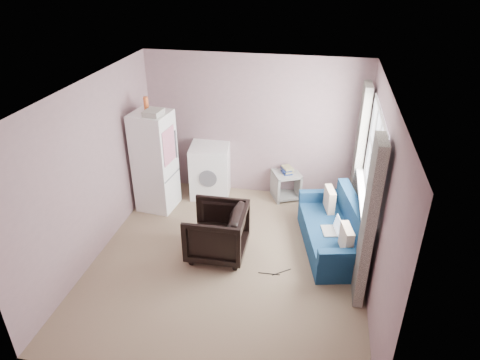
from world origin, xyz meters
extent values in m
cube|color=#91795F|center=(0.00, 0.00, -0.01)|extent=(3.80, 4.20, 0.02)
cube|color=silver|center=(0.00, 0.00, 2.51)|extent=(3.80, 4.20, 0.02)
cube|color=gray|center=(0.00, 2.11, 1.25)|extent=(3.80, 0.02, 2.50)
cube|color=gray|center=(0.00, -2.11, 1.25)|extent=(3.80, 0.02, 2.50)
cube|color=gray|center=(-1.91, 0.00, 1.25)|extent=(0.02, 4.20, 2.50)
cube|color=gray|center=(1.91, 0.00, 1.25)|extent=(0.02, 4.20, 2.50)
cube|color=white|center=(1.89, 0.70, 1.50)|extent=(0.01, 1.60, 1.20)
imported|color=black|center=(-0.20, 0.12, 0.42)|extent=(0.77, 0.82, 0.84)
cube|color=white|center=(-1.52, 1.23, 0.85)|extent=(0.64, 0.64, 1.70)
cube|color=slate|center=(-1.22, 1.20, 0.63)|extent=(0.07, 0.54, 0.02)
cube|color=slate|center=(-1.19, 1.41, 1.12)|extent=(0.02, 0.03, 0.49)
cube|color=white|center=(-1.22, 1.17, 1.19)|extent=(0.05, 0.41, 0.58)
cylinder|color=orange|center=(-1.59, 1.29, 1.82)|extent=(0.09, 0.09, 0.23)
cube|color=#B6B5AB|center=(-1.41, 1.12, 1.75)|extent=(0.28, 0.32, 0.09)
cube|color=white|center=(-0.73, 1.83, 0.48)|extent=(0.75, 0.75, 0.95)
cube|color=slate|center=(-0.73, 1.81, 0.92)|extent=(0.69, 0.68, 0.06)
cylinder|color=slate|center=(-0.69, 1.49, 0.48)|extent=(0.31, 0.06, 0.31)
cube|color=gray|center=(0.62, 1.95, 0.47)|extent=(0.59, 0.59, 0.04)
cube|color=gray|center=(0.62, 1.95, 0.06)|extent=(0.59, 0.59, 0.04)
cube|color=gray|center=(0.43, 1.87, 0.25)|extent=(0.22, 0.42, 0.50)
cube|color=gray|center=(0.80, 2.04, 0.25)|extent=(0.22, 0.42, 0.50)
cube|color=navy|center=(0.62, 1.95, 0.51)|extent=(0.23, 0.26, 0.03)
cube|color=#958D63|center=(0.63, 1.96, 0.54)|extent=(0.24, 0.26, 0.03)
cube|color=navy|center=(0.61, 1.95, 0.57)|extent=(0.22, 0.26, 0.03)
cube|color=#958D63|center=(0.63, 1.95, 0.60)|extent=(0.24, 0.26, 0.03)
cube|color=navy|center=(1.44, 0.58, 0.18)|extent=(1.10, 1.74, 0.36)
cube|color=navy|center=(1.73, 0.65, 0.55)|extent=(0.52, 1.61, 0.39)
cube|color=navy|center=(1.62, -0.18, 0.45)|extent=(0.77, 0.29, 0.18)
cube|color=navy|center=(1.27, 1.34, 0.45)|extent=(0.77, 0.29, 0.18)
cube|color=beige|center=(1.60, 0.09, 0.54)|extent=(0.18, 0.37, 0.36)
cube|color=beige|center=(1.37, 1.10, 0.54)|extent=(0.18, 0.37, 0.36)
cube|color=gray|center=(1.39, 0.48, 0.37)|extent=(0.27, 0.33, 0.02)
cube|color=silver|center=(1.50, 0.50, 0.47)|extent=(0.12, 0.30, 0.20)
cube|color=white|center=(1.82, 0.70, 0.87)|extent=(0.14, 1.70, 0.04)
cube|color=white|center=(1.87, 0.70, 0.90)|extent=(0.02, 1.68, 0.05)
cube|color=white|center=(1.87, 0.70, 1.50)|extent=(0.02, 1.68, 0.05)
cube|color=white|center=(1.87, 0.70, 2.10)|extent=(0.02, 1.68, 0.05)
cube|color=white|center=(1.87, -0.10, 1.50)|extent=(0.02, 0.05, 1.20)
cube|color=white|center=(1.87, 0.43, 1.50)|extent=(0.02, 0.05, 1.20)
cube|color=white|center=(1.87, 0.97, 1.50)|extent=(0.02, 0.05, 1.20)
cube|color=white|center=(1.87, 1.50, 1.50)|extent=(0.02, 0.05, 1.20)
cube|color=beige|center=(1.78, -0.38, 1.10)|extent=(0.12, 0.46, 2.18)
cube|color=beige|center=(1.78, 1.78, 1.10)|extent=(0.12, 0.46, 2.18)
cylinder|color=black|center=(0.78, -0.12, 0.01)|extent=(0.25, 0.19, 0.01)
cylinder|color=black|center=(0.61, -0.19, 0.01)|extent=(0.30, 0.02, 0.01)
camera|label=1|loc=(1.11, -4.77, 3.93)|focal=32.00mm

